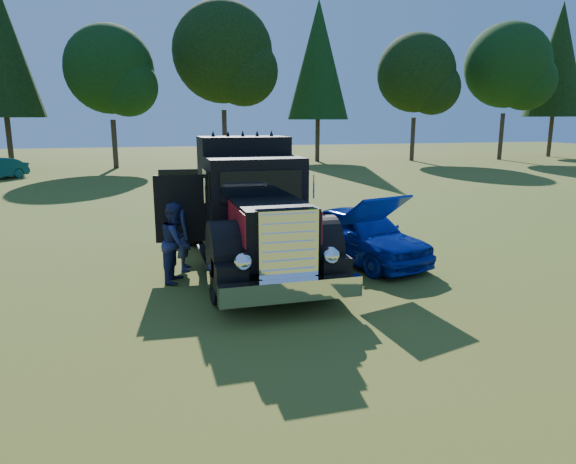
# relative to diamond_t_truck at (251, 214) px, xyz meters

# --- Properties ---
(ground) EXTENTS (120.00, 120.00, 0.00)m
(ground) POSITION_rel_diamond_t_truck_xyz_m (-0.21, -1.66, -1.28)
(ground) COLOR #3D5A1A
(ground) RESTS_ON ground
(treeline) EXTENTS (72.10, 24.04, 13.84)m
(treeline) POSITION_rel_diamond_t_truck_xyz_m (-2.77, 25.75, 6.42)
(treeline) COLOR #2D2116
(treeline) RESTS_ON ground
(diamond_t_truck) EXTENTS (3.38, 7.16, 3.00)m
(diamond_t_truck) POSITION_rel_diamond_t_truck_xyz_m (0.00, 0.00, 0.00)
(diamond_t_truck) COLOR black
(diamond_t_truck) RESTS_ON ground
(hotrod_coupe) EXTENTS (2.56, 4.33, 1.89)m
(hotrod_coupe) POSITION_rel_diamond_t_truck_xyz_m (2.70, -0.08, -0.61)
(hotrod_coupe) COLOR #0E08B6
(hotrod_coupe) RESTS_ON ground
(spectator_near) EXTENTS (0.46, 0.68, 1.81)m
(spectator_near) POSITION_rel_diamond_t_truck_xyz_m (-1.50, 0.32, -0.37)
(spectator_near) COLOR #233851
(spectator_near) RESTS_ON ground
(spectator_far) EXTENTS (0.87, 0.99, 1.70)m
(spectator_far) POSITION_rel_diamond_t_truck_xyz_m (-1.72, -0.49, -0.43)
(spectator_far) COLOR #1F3249
(spectator_far) RESTS_ON ground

